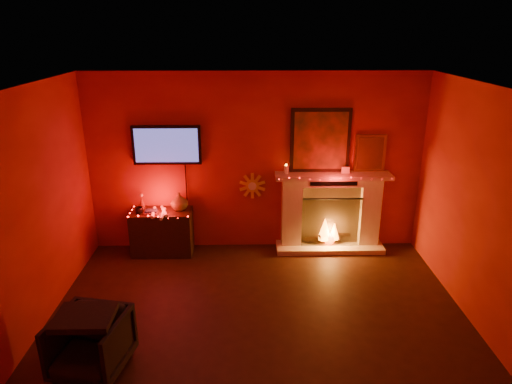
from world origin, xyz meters
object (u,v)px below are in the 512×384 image
fireplace (330,204)px  armchair (91,344)px  console_table (163,230)px  tv (167,145)px  sunburst_clock (252,186)px

fireplace → armchair: bearing=-136.6°
console_table → armchair: (-0.28, -2.55, -0.07)m
tv → console_table: bearing=-119.8°
fireplace → console_table: bearing=-177.1°
fireplace → console_table: size_ratio=2.28×
sunburst_clock → console_table: size_ratio=0.42×
console_table → armchair: console_table is taller
tv → armchair: bearing=-98.2°
fireplace → sunburst_clock: (-1.19, 0.09, 0.28)m
sunburst_clock → console_table: (-1.36, -0.22, -0.62)m
fireplace → armchair: size_ratio=3.14×
sunburst_clock → tv: bearing=-178.8°
fireplace → armchair: (-2.83, -2.68, -0.41)m
sunburst_clock → console_table: 1.51m
tv → fireplace: bearing=-1.5°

